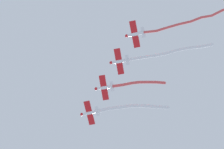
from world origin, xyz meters
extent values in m
ellipsoid|color=white|center=(0.06, -5.89, 89.21)|extent=(4.07, 4.12, 0.98)
sphere|color=red|center=(1.67, -7.52, 89.21)|extent=(1.18, 1.18, 0.84)
ellipsoid|color=#1E2D4C|center=(0.48, -6.32, 89.58)|extent=(1.31, 1.32, 0.52)
cube|color=red|center=(0.17, -6.01, 89.08)|extent=(6.13, 6.06, 0.13)
cube|color=white|center=(-1.35, -4.45, 89.30)|extent=(2.59, 2.57, 0.11)
cube|color=red|center=(-1.29, -4.52, 89.81)|extent=(0.86, 0.87, 1.35)
cylinder|color=white|center=(-2.69, -3.10, 89.29)|extent=(2.92, 2.82, 1.29)
cylinder|color=white|center=(-4.93, -1.06, 89.53)|extent=(3.02, 2.67, 1.21)
cylinder|color=white|center=(-7.37, 0.93, 89.76)|extent=(3.22, 2.79, 1.26)
cylinder|color=white|center=(-10.07, 2.75, 90.13)|extent=(3.47, 2.42, 1.48)
cylinder|color=white|center=(-13.04, 4.32, 90.56)|extent=(3.61, 2.38, 1.38)
cylinder|color=white|center=(-15.95, 5.81, 90.89)|extent=(3.27, 2.29, 1.25)
sphere|color=white|center=(-1.62, -4.18, 89.15)|extent=(0.95, 0.95, 0.95)
sphere|color=white|center=(-3.77, -2.03, 89.42)|extent=(0.95, 0.95, 0.95)
sphere|color=white|center=(-6.10, -0.09, 89.64)|extent=(0.95, 0.95, 0.95)
sphere|color=white|center=(-8.64, 1.96, 89.89)|extent=(0.95, 0.95, 0.95)
sphere|color=white|center=(-11.50, 3.55, 90.37)|extent=(0.95, 0.95, 0.95)
sphere|color=white|center=(-14.58, 5.08, 90.75)|extent=(0.95, 0.95, 0.95)
sphere|color=white|center=(-17.32, 6.54, 91.02)|extent=(0.95, 0.95, 0.95)
ellipsoid|color=white|center=(0.66, 2.25, 89.46)|extent=(4.21, 3.96, 0.98)
sphere|color=red|center=(2.36, 0.71, 89.46)|extent=(1.18, 1.18, 0.84)
ellipsoid|color=#1E2D4C|center=(1.11, 1.85, 89.83)|extent=(1.33, 1.29, 0.52)
cube|color=red|center=(0.78, 2.14, 89.33)|extent=(5.92, 6.27, 0.13)
cube|color=white|center=(-0.83, 3.61, 89.55)|extent=(2.52, 2.64, 0.11)
cube|color=red|center=(-0.76, 3.54, 90.06)|extent=(0.90, 0.83, 1.35)
cylinder|color=#DB4C4C|center=(-2.08, 4.73, 89.40)|extent=(2.42, 2.28, 0.74)
cylinder|color=#DB4C4C|center=(-3.91, 6.40, 89.59)|extent=(2.38, 2.16, 1.20)
cylinder|color=#DB4C4C|center=(-5.55, 7.87, 89.75)|extent=(2.04, 1.88, 0.82)
cylinder|color=#DB4C4C|center=(-7.14, 9.06, 89.78)|extent=(2.10, 1.68, 0.90)
cylinder|color=#DB4C4C|center=(-9.04, 10.26, 89.94)|extent=(2.62, 1.96, 0.95)
cylinder|color=#DB4C4C|center=(-11.16, 11.44, 90.17)|extent=(2.49, 1.69, 1.04)
sphere|color=#DB4C4C|center=(-1.11, 3.87, 89.40)|extent=(0.74, 0.74, 0.74)
sphere|color=#DB4C4C|center=(-3.04, 5.60, 89.40)|extent=(0.74, 0.74, 0.74)
sphere|color=#DB4C4C|center=(-4.79, 7.21, 89.78)|extent=(0.74, 0.74, 0.74)
sphere|color=#DB4C4C|center=(-6.32, 8.53, 89.72)|extent=(0.74, 0.74, 0.74)
sphere|color=#DB4C4C|center=(-7.96, 9.59, 89.85)|extent=(0.74, 0.74, 0.74)
sphere|color=#DB4C4C|center=(-10.12, 10.92, 90.03)|extent=(0.74, 0.74, 0.74)
sphere|color=#DB4C4C|center=(-12.19, 11.95, 90.30)|extent=(0.74, 0.74, 0.74)
ellipsoid|color=white|center=(1.27, 10.39, 89.71)|extent=(4.17, 4.01, 0.98)
sphere|color=red|center=(2.93, 8.82, 89.71)|extent=(1.18, 1.18, 0.84)
ellipsoid|color=#1E2D4C|center=(1.70, 9.98, 90.08)|extent=(1.32, 1.30, 0.52)
cube|color=red|center=(1.39, 10.28, 89.58)|extent=(5.99, 6.21, 0.13)
cube|color=white|center=(-0.20, 11.77, 89.80)|extent=(2.54, 2.61, 0.11)
cube|color=red|center=(-0.13, 11.71, 90.31)|extent=(0.88, 0.84, 1.35)
cylinder|color=white|center=(-1.83, 13.27, 89.83)|extent=(3.32, 3.05, 1.19)
cylinder|color=white|center=(-4.40, 15.55, 90.10)|extent=(3.01, 2.68, 1.01)
cylinder|color=white|center=(-6.68, 17.54, 90.43)|extent=(2.78, 2.48, 1.33)
cylinder|color=white|center=(-8.74, 19.64, 90.88)|extent=(2.75, 2.82, 1.32)
cylinder|color=white|center=(-11.02, 22.02, 91.15)|extent=(3.12, 3.02, 0.91)
cylinder|color=white|center=(-13.58, 24.26, 91.37)|extent=(3.15, 2.63, 1.17)
cylinder|color=white|center=(-15.94, 26.23, 91.83)|extent=(2.85, 2.53, 1.45)
sphere|color=white|center=(-0.48, 12.04, 89.65)|extent=(0.78, 0.78, 0.78)
sphere|color=white|center=(-3.18, 14.51, 90.00)|extent=(0.78, 0.78, 0.78)
sphere|color=white|center=(-5.62, 16.60, 90.20)|extent=(0.78, 0.78, 0.78)
sphere|color=white|center=(-7.73, 18.49, 90.66)|extent=(0.78, 0.78, 0.78)
sphere|color=white|center=(-9.75, 20.79, 91.09)|extent=(0.78, 0.78, 0.78)
sphere|color=white|center=(-12.29, 23.25, 91.20)|extent=(0.78, 0.78, 0.78)
sphere|color=white|center=(-14.87, 25.26, 91.54)|extent=(0.78, 0.78, 0.78)
sphere|color=white|center=(-17.02, 27.21, 92.11)|extent=(0.78, 0.78, 0.78)
ellipsoid|color=white|center=(1.87, 18.53, 89.96)|extent=(4.08, 4.10, 0.98)
sphere|color=red|center=(3.49, 16.90, 89.96)|extent=(1.18, 1.18, 0.84)
ellipsoid|color=#1E2D4C|center=(2.29, 18.10, 90.33)|extent=(1.31, 1.31, 0.52)
cube|color=red|center=(1.98, 18.41, 89.83)|extent=(6.11, 6.09, 0.13)
cube|color=white|center=(0.45, 19.96, 90.05)|extent=(2.58, 2.57, 0.11)
cube|color=red|center=(0.51, 19.89, 90.56)|extent=(0.86, 0.87, 1.35)
cylinder|color=#DB4C4C|center=(-1.02, 21.20, 90.04)|extent=(2.85, 2.41, 0.93)
cylinder|color=#DB4C4C|center=(-3.20, 23.25, 90.56)|extent=(2.59, 2.59, 1.50)
cylinder|color=#DB4C4C|center=(-5.18, 25.49, 91.03)|extent=(2.53, 2.73, 0.83)
cylinder|color=#DB4C4C|center=(-7.30, 27.78, 91.26)|extent=(2.73, 2.69, 0.94)
cylinder|color=#DB4C4C|center=(-9.29, 30.08, 91.69)|extent=(2.42, 2.73, 1.32)
cylinder|color=#DB4C4C|center=(-11.24, 32.17, 92.24)|extent=(2.66, 2.32, 1.22)
cylinder|color=#DB4C4C|center=(-13.12, 34.38, 92.88)|extent=(2.35, 2.92, 1.51)
sphere|color=#DB4C4C|center=(0.18, 20.23, 89.90)|extent=(0.62, 0.62, 0.62)
sphere|color=#DB4C4C|center=(-2.22, 22.16, 90.18)|extent=(0.62, 0.62, 0.62)
sphere|color=#DB4C4C|center=(-4.18, 24.33, 90.94)|extent=(0.62, 0.62, 0.62)
sphere|color=#DB4C4C|center=(-6.19, 26.65, 91.12)|extent=(0.62, 0.62, 0.62)
sphere|color=#DB4C4C|center=(-8.41, 28.91, 91.40)|extent=(0.62, 0.62, 0.62)
sphere|color=#DB4C4C|center=(-10.18, 31.25, 91.98)|extent=(0.62, 0.62, 0.62)
sphere|color=#DB4C4C|center=(-12.30, 33.10, 92.50)|extent=(0.62, 0.62, 0.62)
sphere|color=#DB4C4C|center=(-13.93, 35.66, 93.25)|extent=(0.62, 0.62, 0.62)
camera|label=1|loc=(15.15, 27.80, 2.70)|focal=55.23mm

